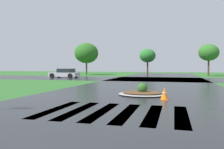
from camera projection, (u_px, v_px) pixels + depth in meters
asphalt_roadway at (138, 94)px, 13.18m from camera, size 11.33×80.00×0.01m
asphalt_cross_road at (157, 79)px, 28.43m from camera, size 90.00×10.20×0.01m
crosswalk_stripes at (114, 112)px, 8.03m from camera, size 4.95×3.55×0.01m
median_island at (142, 93)px, 12.79m from camera, size 2.68×2.39×0.68m
car_silver_hatch at (65, 73)px, 32.05m from camera, size 4.09×2.16×1.26m
traffic_cone at (164, 94)px, 10.99m from camera, size 0.38×0.38×0.60m
background_treeline at (172, 52)px, 39.24m from camera, size 36.87×5.56×5.92m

